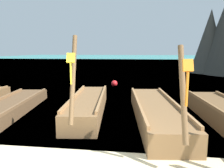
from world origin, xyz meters
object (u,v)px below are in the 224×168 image
(longtail_boat_yellow_ribbon, at_px, (88,105))
(longtail_boat_orange_ribbon, at_px, (155,112))
(mooring_buoy_near, at_px, (114,83))
(longtail_boat_violet_ribbon, at_px, (8,109))

(longtail_boat_yellow_ribbon, bearing_deg, longtail_boat_orange_ribbon, -11.23)
(longtail_boat_yellow_ribbon, relative_size, longtail_boat_orange_ribbon, 0.91)
(longtail_boat_yellow_ribbon, relative_size, mooring_buoy_near, 13.57)
(longtail_boat_yellow_ribbon, height_order, mooring_buoy_near, longtail_boat_yellow_ribbon)
(longtail_boat_yellow_ribbon, bearing_deg, longtail_boat_violet_ribbon, -168.83)
(longtail_boat_violet_ribbon, height_order, longtail_boat_orange_ribbon, longtail_boat_orange_ribbon)
(longtail_boat_violet_ribbon, bearing_deg, longtail_boat_orange_ribbon, 0.92)
(longtail_boat_violet_ribbon, height_order, longtail_boat_yellow_ribbon, longtail_boat_yellow_ribbon)
(longtail_boat_violet_ribbon, bearing_deg, mooring_buoy_near, 65.22)
(longtail_boat_orange_ribbon, height_order, mooring_buoy_near, longtail_boat_orange_ribbon)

